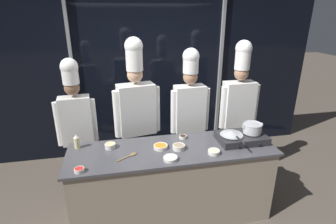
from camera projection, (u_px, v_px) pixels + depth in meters
ground_plane at (172, 213)px, 3.29m from camera, size 24.00×24.00×0.00m
window_wall_back at (150, 77)px, 4.39m from camera, size 5.73×0.09×2.70m
demo_counter at (172, 182)px, 3.13m from camera, size 2.34×0.72×0.92m
portable_stove at (241, 137)px, 3.12m from camera, size 0.56×0.39×0.10m
frying_pan at (232, 133)px, 3.07m from camera, size 0.27×0.47×0.05m
stock_pot at (252, 128)px, 3.11m from camera, size 0.25×0.22×0.12m
squeeze_bottle_oil at (77, 142)px, 2.95m from camera, size 0.06×0.06×0.17m
prep_bowl_carrots at (161, 146)px, 2.96m from camera, size 0.16×0.16×0.04m
prep_bowl_ginger at (110, 145)px, 2.96m from camera, size 0.12×0.12×0.06m
prep_bowl_noodles at (214, 152)px, 2.85m from camera, size 0.13×0.13×0.04m
prep_bowl_rice at (170, 158)px, 2.73m from camera, size 0.15×0.15×0.04m
prep_bowl_soy_glaze at (183, 137)px, 3.20m from camera, size 0.09×0.09×0.03m
prep_bowl_mushrooms at (179, 147)px, 2.94m from camera, size 0.14×0.14×0.05m
prep_bowl_bell_pepper at (79, 170)px, 2.53m from camera, size 0.10×0.10×0.04m
serving_spoon_slotted at (131, 155)px, 2.81m from camera, size 0.24×0.17×0.02m
chef_head at (76, 118)px, 3.30m from camera, size 0.50×0.23×1.87m
chef_sous at (137, 108)px, 3.43m from camera, size 0.61×0.32×2.09m
chef_line at (189, 108)px, 3.57m from camera, size 0.54×0.23×1.94m
chef_pastry at (238, 102)px, 3.69m from camera, size 0.57×0.23×2.03m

